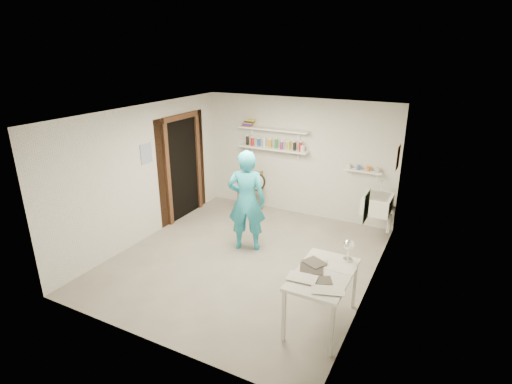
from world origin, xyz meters
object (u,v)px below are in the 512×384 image
at_px(belfast_sink, 377,204).
at_px(wooden_chair, 250,190).
at_px(man, 247,201).
at_px(wall_clock, 256,182).
at_px(desk_lamp, 349,245).
at_px(work_table, 322,298).

bearing_deg(belfast_sink, wooden_chair, 176.29).
relative_size(man, wall_clock, 5.56).
relative_size(man, desk_lamp, 12.75).
bearing_deg(wall_clock, wooden_chair, 101.48).
distance_m(wall_clock, wooden_chair, 1.69).
height_order(belfast_sink, wooden_chair, wooden_chair).
relative_size(man, wooden_chair, 1.86).
bearing_deg(belfast_sink, wall_clock, -148.19).
relative_size(belfast_sink, desk_lamp, 4.36).
bearing_deg(desk_lamp, wooden_chair, 138.17).
xyz_separation_m(wooden_chair, work_table, (2.53, -2.87, -0.11)).
bearing_deg(man, work_table, 122.42).
distance_m(belfast_sink, man, 2.34).
xyz_separation_m(work_table, desk_lamp, (0.18, 0.44, 0.59)).
height_order(belfast_sink, desk_lamp, desk_lamp).
xyz_separation_m(wooden_chair, desk_lamp, (2.72, -2.43, 0.48)).
xyz_separation_m(belfast_sink, work_table, (-0.11, -2.70, -0.33)).
bearing_deg(desk_lamp, belfast_sink, 91.81).
distance_m(belfast_sink, wooden_chair, 2.66).
bearing_deg(man, wooden_chair, -84.47).
bearing_deg(work_table, wall_clock, 137.70).
bearing_deg(wall_clock, work_table, -62.78).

